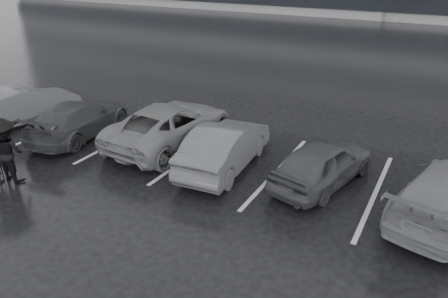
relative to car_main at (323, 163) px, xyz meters
name	(u,v)px	position (x,y,z in m)	size (l,w,h in m)	color
ground	(218,206)	(-1.95, -2.38, -0.63)	(160.00, 160.00, 0.00)	black
car_main	(323,163)	(0.00, 0.00, 0.00)	(1.48, 3.67, 1.25)	black
car_west_a	(225,146)	(-2.83, -0.35, 0.05)	(1.42, 4.08, 1.35)	#303033
car_west_b	(170,124)	(-5.24, 0.32, 0.06)	(2.28, 4.95, 1.38)	#515153
car_west_c	(79,119)	(-8.42, -0.58, -0.01)	(1.72, 4.24, 1.23)	black
car_west_d	(24,105)	(-11.20, -0.57, 0.05)	(1.44, 4.12, 1.36)	#303033
pedestrian_right	(9,153)	(-7.71, -3.86, 0.20)	(0.80, 0.63, 1.65)	black
stall_stripes	(234,161)	(-2.75, 0.12, -0.62)	(19.72, 5.00, 0.00)	#B6B6B9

